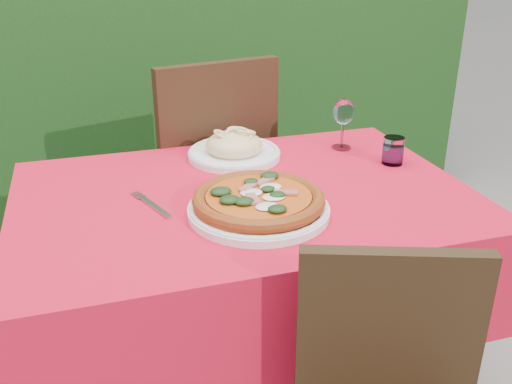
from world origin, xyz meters
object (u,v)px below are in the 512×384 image
object	(u,v)px
fork	(155,207)
pizza_plate	(259,203)
pasta_plate	(234,149)
wine_glass	(344,114)
water_glass	(393,152)
chair_far	(208,170)

from	to	relation	value
fork	pizza_plate	bearing A→B (deg)	-44.83
pasta_plate	wine_glass	world-z (taller)	wine_glass
water_glass	pasta_plate	bearing A→B (deg)	156.80
pasta_plate	wine_glass	xyz separation A→B (m)	(0.37, -0.02, 0.09)
chair_far	pizza_plate	world-z (taller)	chair_far
pizza_plate	chair_far	bearing A→B (deg)	87.73
pasta_plate	fork	size ratio (longest dim) A/B	1.39
pasta_plate	fork	distance (m)	0.43
pizza_plate	wine_glass	bearing A→B (deg)	43.42
chair_far	wine_glass	world-z (taller)	chair_far
wine_glass	pizza_plate	bearing A→B (deg)	-136.58
fork	chair_far	bearing A→B (deg)	45.73
water_glass	fork	world-z (taller)	water_glass
chair_far	wine_glass	bearing A→B (deg)	126.39
chair_far	water_glass	size ratio (longest dim) A/B	11.74
chair_far	pizza_plate	xyz separation A→B (m)	(-0.03, -0.75, 0.20)
chair_far	fork	size ratio (longest dim) A/B	4.73
pasta_plate	fork	xyz separation A→B (m)	(-0.30, -0.30, -0.03)
chair_far	wine_glass	size ratio (longest dim) A/B	5.89
pizza_plate	pasta_plate	world-z (taller)	pasta_plate
chair_far	fork	world-z (taller)	chair_far
pizza_plate	pasta_plate	distance (m)	0.42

